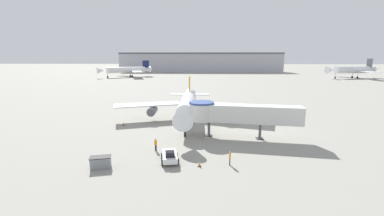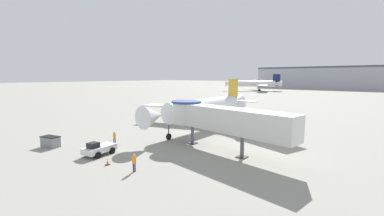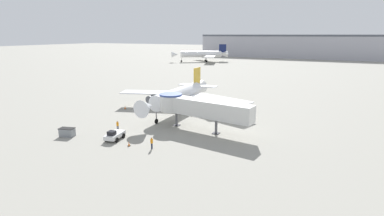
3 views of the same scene
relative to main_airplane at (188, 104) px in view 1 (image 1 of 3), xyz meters
name	(u,v)px [view 1 (image 1 of 3)]	position (x,y,z in m)	size (l,w,h in m)	color
ground_plane	(185,128)	(-0.25, -4.15, -3.68)	(800.00, 800.00, 0.00)	gray
main_airplane	(188,104)	(0.00, 0.00, 0.00)	(30.99, 25.60, 8.64)	silver
jet_bridge	(236,113)	(8.33, -9.46, 0.40)	(17.91, 5.60, 5.76)	silver
pushback_tug_white	(170,156)	(-1.17, -19.73, -2.93)	(2.60, 4.11, 1.64)	silver
service_container_gray	(101,162)	(-9.17, -21.83, -2.98)	(2.68, 1.91, 1.40)	gray
traffic_cone_port_wing	(123,124)	(-12.26, -2.93, -3.31)	(0.47, 0.47, 0.77)	black
traffic_cone_apron_front	(199,164)	(2.60, -21.01, -3.35)	(0.42, 0.42, 0.69)	black
ground_crew_marshaller	(156,144)	(-3.61, -15.98, -2.64)	(0.36, 0.40, 1.79)	#1E2338
ground_crew_wing_walker	(230,157)	(6.30, -20.49, -2.65)	(0.23, 0.36, 1.78)	#1E2338
background_jet_navy_tail	(128,70)	(-44.77, 113.19, 0.88)	(31.39, 31.11, 10.38)	white
background_jet_gray_tail	(353,70)	(93.32, 109.32, 1.42)	(33.82, 32.82, 11.67)	silver
terminal_building	(200,62)	(1.28, 170.85, 4.36)	(133.91, 20.26, 16.06)	#A8A8B2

